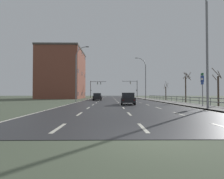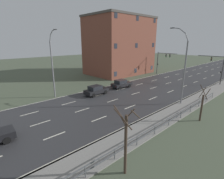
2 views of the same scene
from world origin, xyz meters
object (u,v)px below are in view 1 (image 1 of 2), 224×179
object	(u,v)px
street_lamp_midground	(145,79)
highway_sign	(202,85)
traffic_signal_left	(95,86)
brick_building	(63,74)
traffic_signal_right	(134,86)
car_near_left	(98,96)
car_far_left	(128,99)
car_mid_centre	(97,97)
street_lamp_left_bank	(77,74)
street_lamp_foreground	(205,47)

from	to	relation	value
street_lamp_midground	highway_sign	world-z (taller)	street_lamp_midground
traffic_signal_left	brick_building	bearing A→B (deg)	-143.62
traffic_signal_right	traffic_signal_left	xyz separation A→B (m)	(-13.48, 1.32, 0.14)
street_lamp_midground	car_near_left	size ratio (longest dim) A/B	2.51
car_far_left	car_mid_centre	distance (m)	16.50
car_mid_centre	street_lamp_left_bank	bearing A→B (deg)	-123.30
street_lamp_midground	traffic_signal_right	xyz separation A→B (m)	(-0.46, 16.37, -1.19)
traffic_signal_right	car_far_left	size ratio (longest dim) A/B	1.41
brick_building	traffic_signal_right	bearing A→B (deg)	13.47
brick_building	traffic_signal_left	bearing A→B (deg)	36.38
traffic_signal_right	car_near_left	distance (m)	20.03
car_far_left	brick_building	xyz separation A→B (m)	(-16.70, 32.84, 6.64)
highway_sign	brick_building	world-z (taller)	brick_building
street_lamp_midground	traffic_signal_left	distance (m)	22.55
car_near_left	brick_building	distance (m)	17.09
street_lamp_left_bank	traffic_signal_right	distance (m)	31.62
brick_building	highway_sign	bearing A→B (deg)	-57.52
street_lamp_midground	traffic_signal_left	size ratio (longest dim) A/B	1.79
car_mid_centre	brick_building	world-z (taller)	brick_building
traffic_signal_left	car_far_left	distance (m)	40.43
traffic_signal_right	car_far_left	distance (m)	38.84
car_mid_centre	brick_building	size ratio (longest dim) A/B	0.25
street_lamp_foreground	highway_sign	size ratio (longest dim) A/B	3.20
car_mid_centre	brick_building	xyz separation A→B (m)	(-11.63, 17.14, 6.64)
traffic_signal_right	traffic_signal_left	world-z (taller)	traffic_signal_right
highway_sign	car_near_left	bearing A→B (deg)	115.21
street_lamp_foreground	traffic_signal_right	distance (m)	45.80
street_lamp_left_bank	street_lamp_foreground	bearing A→B (deg)	-49.82
traffic_signal_right	traffic_signal_left	size ratio (longest dim) A/B	1.01
street_lamp_foreground	car_mid_centre	size ratio (longest dim) A/B	2.81
street_lamp_foreground	traffic_signal_right	xyz separation A→B (m)	(-0.50, 45.76, -1.81)
street_lamp_left_bank	car_far_left	bearing A→B (deg)	-50.16
street_lamp_left_bank	traffic_signal_left	world-z (taller)	street_lamp_left_bank
street_lamp_midground	car_far_left	size ratio (longest dim) A/B	2.49
highway_sign	traffic_signal_right	size ratio (longest dim) A/B	0.62
traffic_signal_right	car_mid_centre	distance (m)	25.29
traffic_signal_left	car_mid_centre	world-z (taller)	traffic_signal_left
street_lamp_foreground	street_lamp_midground	distance (m)	29.40
street_lamp_midground	brick_building	world-z (taller)	brick_building
traffic_signal_right	car_near_left	xyz separation A→B (m)	(-11.24, -16.29, -3.10)
traffic_signal_left	traffic_signal_right	bearing A→B (deg)	-5.60
street_lamp_midground	street_lamp_left_bank	xyz separation A→B (m)	(-14.85, -11.76, -0.07)
street_lamp_foreground	street_lamp_left_bank	size ratio (longest dim) A/B	1.14
traffic_signal_right	street_lamp_foreground	bearing A→B (deg)	-89.38
street_lamp_midground	car_near_left	distance (m)	12.47
traffic_signal_right	car_mid_centre	world-z (taller)	traffic_signal_right
car_near_left	traffic_signal_right	bearing A→B (deg)	57.52
street_lamp_midground	car_mid_centre	xyz separation A→B (m)	(-11.46, -6.19, -4.29)
brick_building	car_near_left	bearing A→B (deg)	-43.66
traffic_signal_right	car_near_left	world-z (taller)	traffic_signal_right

